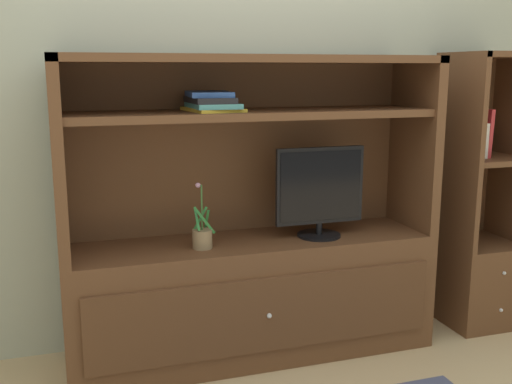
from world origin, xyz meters
TOP-DOWN VIEW (x-y plane):
  - painted_rear_wall at (0.00, 0.75)m, footprint 6.00×0.10m
  - media_console at (0.00, 0.41)m, footprint 1.83×0.49m
  - tv_monitor at (0.34, 0.35)m, footprint 0.46×0.22m
  - potted_plant at (-0.27, 0.33)m, footprint 0.11×0.09m
  - magazine_stack at (-0.20, 0.40)m, footprint 0.25×0.33m
  - bookshelf_tall at (1.35, 0.41)m, footprint 0.42×0.44m
  - upright_book_row at (1.26, 0.40)m, footprint 0.13×0.17m

SIDE VIEW (x-z plane):
  - media_console at x=0.00m, z-range -0.27..1.22m
  - bookshelf_tall at x=1.35m, z-range -0.25..1.27m
  - potted_plant at x=-0.27m, z-range 0.50..0.81m
  - tv_monitor at x=0.34m, z-range 0.61..1.06m
  - upright_book_row at x=1.26m, z-range 0.94..1.20m
  - magazine_stack at x=-0.20m, z-range 1.23..1.32m
  - painted_rear_wall at x=0.00m, z-range 0.00..2.80m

